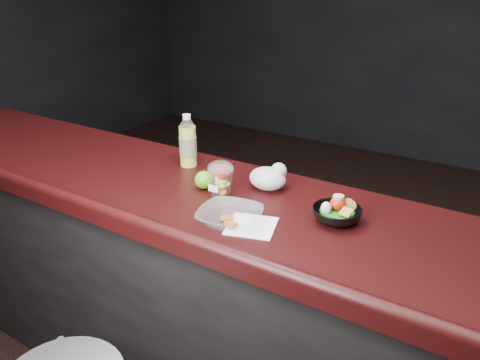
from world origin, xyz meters
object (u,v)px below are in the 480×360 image
lemonade_bottle (188,144)px  green_apple (204,180)px  snack_bowl (337,213)px  fruit_cup (221,178)px  takeout_bowl (230,217)px

lemonade_bottle → green_apple: (0.21, -0.16, -0.06)m
green_apple → snack_bowl: bearing=2.0°
lemonade_bottle → fruit_cup: size_ratio=1.64×
lemonade_bottle → takeout_bowl: lemonade_bottle is taller
lemonade_bottle → fruit_cup: lemonade_bottle is taller
fruit_cup → green_apple: (-0.10, 0.02, -0.04)m
lemonade_bottle → snack_bowl: 0.78m
green_apple → snack_bowl: snack_bowl is taller
green_apple → takeout_bowl: (0.25, -0.19, -0.01)m
fruit_cup → snack_bowl: 0.46m
lemonade_bottle → snack_bowl: bearing=-10.8°
green_apple → takeout_bowl: bearing=-37.6°
snack_bowl → takeout_bowl: bearing=-144.3°
lemonade_bottle → fruit_cup: (0.31, -0.19, -0.03)m
lemonade_bottle → fruit_cup: 0.36m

